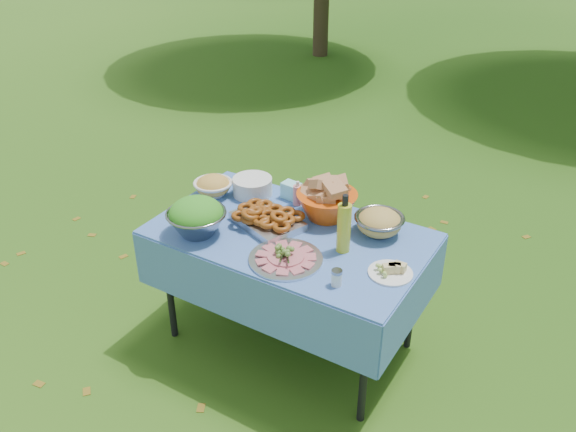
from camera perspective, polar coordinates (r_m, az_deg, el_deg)
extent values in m
plane|color=#11390A|center=(3.73, 0.14, -11.52)|extent=(80.00, 80.00, 0.00)
cube|color=#83C8FC|center=(3.49, 0.15, -6.87)|extent=(1.46, 0.86, 0.76)
cylinder|color=white|center=(3.63, -3.35, 2.79)|extent=(0.30, 0.30, 0.11)
cube|color=#92EEF4|center=(3.58, 0.31, 2.41)|extent=(0.11, 0.09, 0.10)
cylinder|color=pink|center=(3.50, 0.89, 2.16)|extent=(0.06, 0.06, 0.15)
cube|color=#B5B4B9|center=(3.32, -1.95, -0.18)|extent=(0.44, 0.38, 0.09)
cylinder|color=silver|center=(3.03, -0.22, -3.48)|extent=(0.49, 0.49, 0.09)
cylinder|color=gold|center=(3.05, 5.27, -0.70)|extent=(0.08, 0.08, 0.32)
cylinder|color=white|center=(2.98, 9.59, -4.89)|extent=(0.26, 0.26, 0.06)
cylinder|color=silver|center=(2.87, 4.57, -5.78)|extent=(0.05, 0.05, 0.08)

